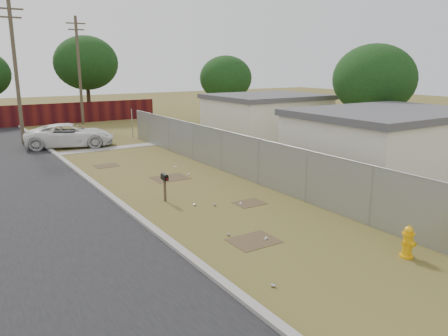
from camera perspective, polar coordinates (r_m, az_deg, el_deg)
ground at (r=17.56m, az=-3.68°, el=-3.56°), size 120.00×120.00×0.00m
chainlink_fence at (r=19.80m, az=2.76°, el=0.81°), size 0.10×27.06×2.02m
utility_poles at (r=35.67m, az=-26.00°, el=11.45°), size 12.60×8.24×9.00m
houses at (r=25.44m, az=12.23°, el=5.10°), size 9.30×17.24×3.10m
horizon_trees at (r=39.31m, az=-19.89°, el=11.96°), size 33.32×31.94×7.78m
fire_hydrant at (r=12.96m, az=22.89°, el=-8.92°), size 0.42×0.41×0.93m
mailbox at (r=16.68m, az=-7.76°, el=-1.49°), size 0.19×0.47×1.09m
pickup_truck at (r=29.24m, az=-19.45°, el=4.06°), size 5.83×3.98×1.48m
scattered_litter at (r=16.07m, az=-1.06°, el=-5.01°), size 3.58×12.26×0.07m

